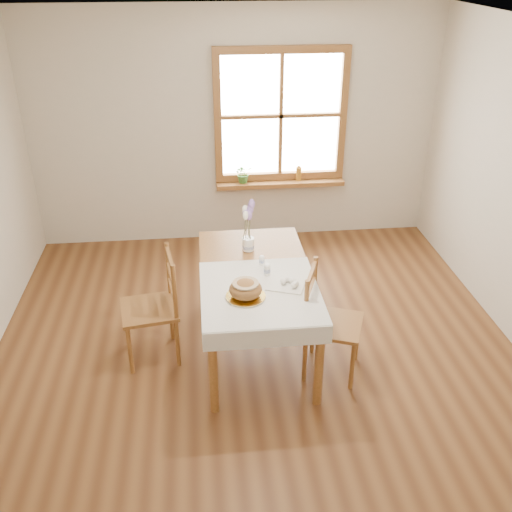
{
  "coord_description": "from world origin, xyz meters",
  "views": [
    {
      "loc": [
        -0.42,
        -3.68,
        3.07
      ],
      "look_at": [
        0.0,
        0.3,
        0.9
      ],
      "focal_mm": 40.0,
      "sensor_mm": 36.0,
      "label": 1
    }
  ],
  "objects_px": {
    "flower_vase": "(248,245)",
    "bread_plate": "(246,297)",
    "dining_table": "(256,281)",
    "chair_right": "(334,323)",
    "chair_left": "(149,308)"
  },
  "relations": [
    {
      "from": "chair_right",
      "to": "bread_plate",
      "type": "relative_size",
      "value": 3.21
    },
    {
      "from": "chair_right",
      "to": "bread_plate",
      "type": "distance_m",
      "value": 0.76
    },
    {
      "from": "dining_table",
      "to": "chair_left",
      "type": "xyz_separation_m",
      "value": [
        -0.88,
        -0.02,
        -0.19
      ]
    },
    {
      "from": "chair_left",
      "to": "flower_vase",
      "type": "relative_size",
      "value": 8.42
    },
    {
      "from": "dining_table",
      "to": "flower_vase",
      "type": "height_order",
      "value": "flower_vase"
    },
    {
      "from": "flower_vase",
      "to": "dining_table",
      "type": "bearing_deg",
      "value": -85.86
    },
    {
      "from": "flower_vase",
      "to": "bread_plate",
      "type": "bearing_deg",
      "value": -96.82
    },
    {
      "from": "chair_right",
      "to": "bread_plate",
      "type": "xyz_separation_m",
      "value": [
        -0.7,
        -0.02,
        0.3
      ]
    },
    {
      "from": "bread_plate",
      "to": "chair_left",
      "type": "bearing_deg",
      "value": 154.56
    },
    {
      "from": "chair_left",
      "to": "flower_vase",
      "type": "height_order",
      "value": "chair_left"
    },
    {
      "from": "flower_vase",
      "to": "chair_left",
      "type": "bearing_deg",
      "value": -155.03
    },
    {
      "from": "chair_left",
      "to": "flower_vase",
      "type": "distance_m",
      "value": 1.0
    },
    {
      "from": "chair_right",
      "to": "bread_plate",
      "type": "bearing_deg",
      "value": 112.19
    },
    {
      "from": "dining_table",
      "to": "chair_right",
      "type": "relative_size",
      "value": 1.72
    },
    {
      "from": "chair_right",
      "to": "flower_vase",
      "type": "height_order",
      "value": "chair_right"
    }
  ]
}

